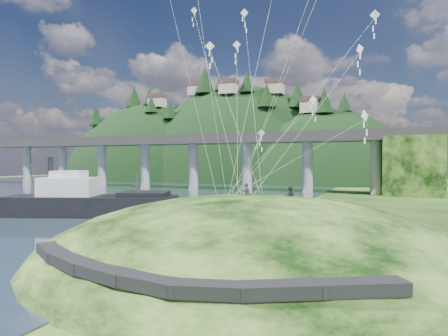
% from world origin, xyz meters
% --- Properties ---
extents(ground, '(320.00, 320.00, 0.00)m').
position_xyz_m(ground, '(0.00, 0.00, 0.00)').
color(ground, black).
rests_on(ground, ground).
extents(grass_hill, '(36.00, 32.00, 13.00)m').
position_xyz_m(grass_hill, '(8.00, 2.00, -1.50)').
color(grass_hill, black).
rests_on(grass_hill, ground).
extents(footpath, '(22.29, 5.84, 0.83)m').
position_xyz_m(footpath, '(7.46, -9.74, 2.08)').
color(footpath, black).
rests_on(footpath, ground).
extents(bridge, '(160.00, 11.00, 15.00)m').
position_xyz_m(bridge, '(-26.46, 70.07, 9.70)').
color(bridge, '#2D2B2B').
rests_on(bridge, ground).
extents(far_ridge, '(153.00, 70.00, 94.50)m').
position_xyz_m(far_ridge, '(-43.58, 122.17, -7.44)').
color(far_ridge, black).
rests_on(far_ridge, ground).
extents(work_barge, '(24.15, 13.86, 8.18)m').
position_xyz_m(work_barge, '(-21.16, 17.13, 2.05)').
color(work_barge, black).
rests_on(work_barge, ground).
extents(wooden_dock, '(12.76, 7.24, 0.93)m').
position_xyz_m(wooden_dock, '(-4.97, 5.87, 0.41)').
color(wooden_dock, '#392617').
rests_on(wooden_dock, ground).
extents(kite_flyers, '(4.21, 0.99, 1.91)m').
position_xyz_m(kite_flyers, '(9.10, 3.42, 5.78)').
color(kite_flyers, '#252931').
rests_on(kite_flyers, ground).
extents(kite_swarm, '(17.81, 13.65, 18.00)m').
position_xyz_m(kite_swarm, '(9.28, 5.25, 19.49)').
color(kite_swarm, white).
rests_on(kite_swarm, ground).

